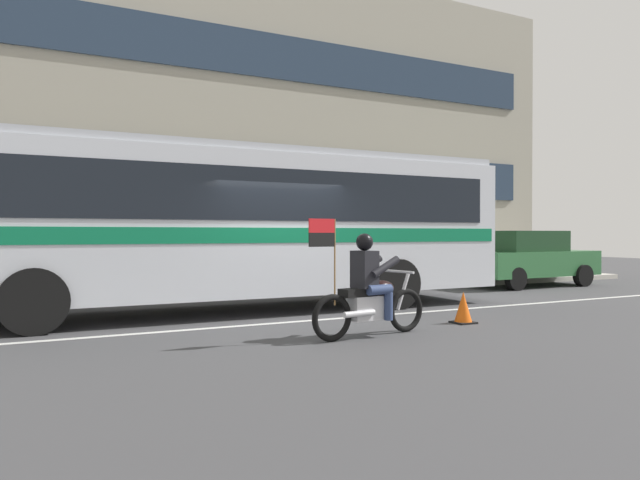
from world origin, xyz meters
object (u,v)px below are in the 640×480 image
(motorcycle_with_rider, at_px, (369,293))
(traffic_cone, at_px, (463,308))
(parked_hatchback_downstreet, at_px, (527,257))
(transit_bus, at_px, (231,217))

(motorcycle_with_rider, distance_m, traffic_cone, 2.22)
(motorcycle_with_rider, xyz_separation_m, parked_hatchback_downstreet, (8.60, 5.03, 0.18))
(transit_bus, xyz_separation_m, parked_hatchback_downstreet, (9.57, 1.39, -1.03))
(parked_hatchback_downstreet, distance_m, traffic_cone, 7.97)
(transit_bus, bearing_deg, parked_hatchback_downstreet, 8.24)
(traffic_cone, bearing_deg, transit_bus, 133.72)
(parked_hatchback_downstreet, xyz_separation_m, traffic_cone, (-6.45, -4.65, -0.59))
(parked_hatchback_downstreet, relative_size, traffic_cone, 8.01)
(transit_bus, height_order, traffic_cone, transit_bus)
(motorcycle_with_rider, bearing_deg, transit_bus, 104.93)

